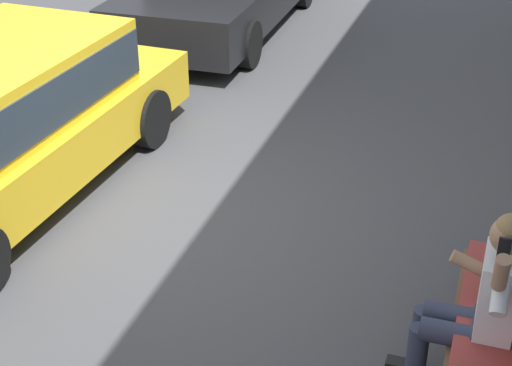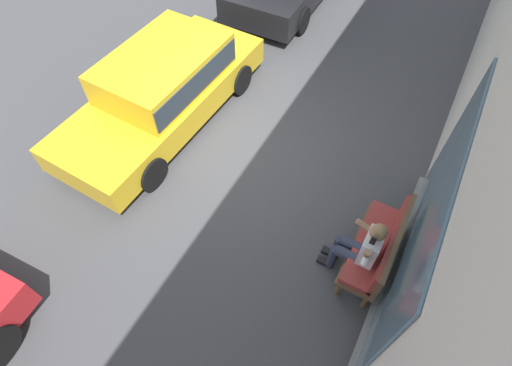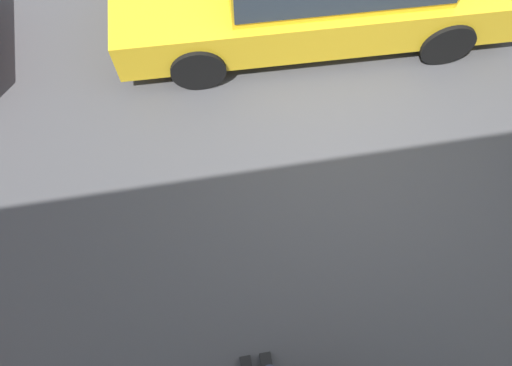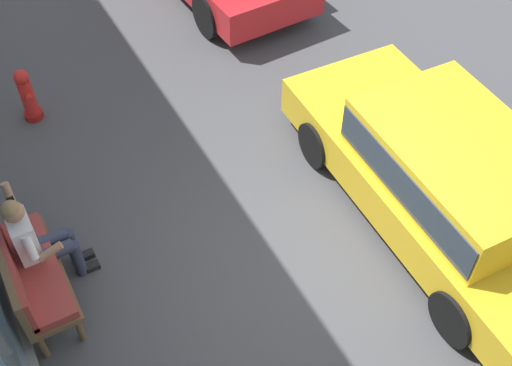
% 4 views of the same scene
% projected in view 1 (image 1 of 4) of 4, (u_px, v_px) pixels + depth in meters
% --- Properties ---
extents(ground_plane, '(60.00, 60.00, 0.00)m').
position_uv_depth(ground_plane, '(165.00, 223.00, 6.85)').
color(ground_plane, '#424244').
extents(person_on_phone, '(0.73, 0.74, 1.36)m').
position_uv_depth(person_on_phone, '(478.00, 303.00, 4.68)').
color(person_on_phone, '#2D3347').
rests_on(person_on_phone, ground_plane).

